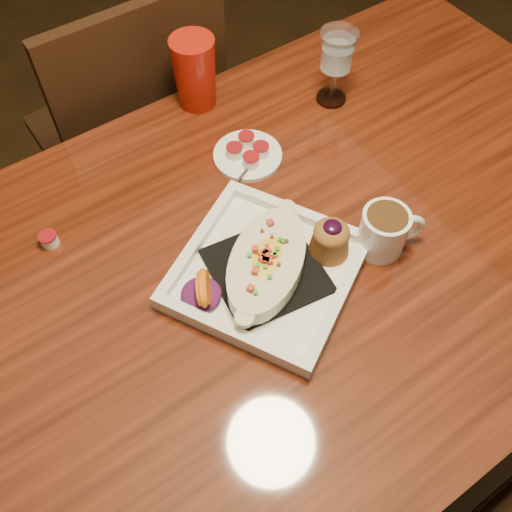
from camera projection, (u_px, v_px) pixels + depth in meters
floor at (274, 401)px, 1.59m from camera, size 7.00×7.00×0.00m
table at (284, 278)px, 1.05m from camera, size 1.50×0.90×0.75m
chair_far at (137, 136)px, 1.46m from camera, size 0.42×0.42×0.93m
plate at (272, 265)px, 0.92m from camera, size 0.37×0.37×0.08m
coffee_mug at (385, 230)px, 0.94m from camera, size 0.11×0.08×0.08m
goblet at (337, 55)px, 1.09m from camera, size 0.07×0.07×0.16m
saucer at (248, 154)px, 1.08m from camera, size 0.13×0.13×0.09m
creamer_loose at (49, 239)px, 0.97m from camera, size 0.03×0.03×0.02m
red_tumbler at (195, 73)px, 1.11m from camera, size 0.09×0.09×0.15m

